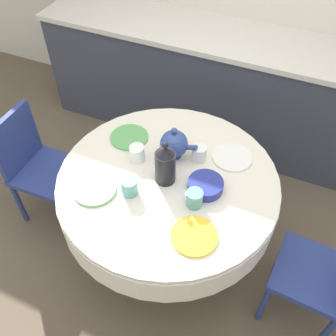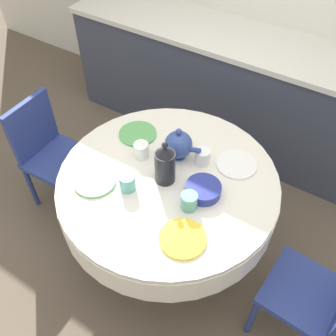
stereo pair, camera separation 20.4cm
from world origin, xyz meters
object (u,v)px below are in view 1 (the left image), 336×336
at_px(chair_left, 329,275).
at_px(coffee_carafe, 165,165).
at_px(teapot, 174,144).
at_px(chair_right, 36,164).

height_order(chair_left, coffee_carafe, coffee_carafe).
bearing_deg(coffee_carafe, teapot, 98.98).
distance_m(chair_left, coffee_carafe, 1.05).
height_order(chair_left, teapot, teapot).
relative_size(chair_right, teapot, 3.81).
bearing_deg(teapot, coffee_carafe, -81.02).
xyz_separation_m(chair_left, chair_right, (-1.93, 0.04, 0.00)).
bearing_deg(chair_left, coffee_carafe, 91.05).
bearing_deg(chair_right, coffee_carafe, 88.98).
distance_m(chair_right, coffee_carafe, 1.04).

